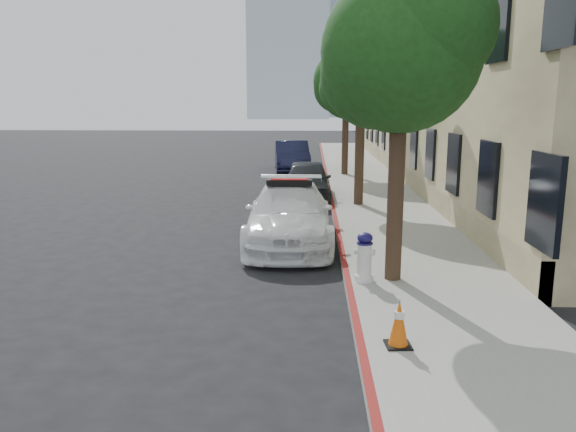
# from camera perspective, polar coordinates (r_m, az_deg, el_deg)

# --- Properties ---
(ground) EXTENTS (120.00, 120.00, 0.00)m
(ground) POSITION_cam_1_polar(r_m,az_deg,el_deg) (12.71, -3.84, -4.09)
(ground) COLOR black
(ground) RESTS_ON ground
(sidewalk) EXTENTS (3.20, 50.00, 0.15)m
(sidewalk) POSITION_cam_1_polar(r_m,az_deg,el_deg) (22.53, 8.11, 2.81)
(sidewalk) COLOR gray
(sidewalk) RESTS_ON ground
(curb_strip) EXTENTS (0.12, 50.00, 0.15)m
(curb_strip) POSITION_cam_1_polar(r_m,az_deg,el_deg) (22.43, 4.18, 2.85)
(curb_strip) COLOR maroon
(curb_strip) RESTS_ON ground
(building) EXTENTS (8.00, 36.00, 10.00)m
(building) POSITION_cam_1_polar(r_m,az_deg,el_deg) (28.33, 19.07, 14.03)
(building) COLOR tan
(building) RESTS_ON ground
(tower_right) EXTENTS (14.00, 14.00, 44.00)m
(tower_right) POSITION_cam_1_polar(r_m,az_deg,el_deg) (148.54, 5.65, 18.50)
(tower_right) COLOR #9EA8B7
(tower_right) RESTS_ON ground
(tree_near) EXTENTS (2.92, 2.82, 5.62)m
(tree_near) POSITION_cam_1_polar(r_m,az_deg,el_deg) (10.32, 11.60, 16.12)
(tree_near) COLOR black
(tree_near) RESTS_ON sidewalk
(tree_mid) EXTENTS (2.77, 2.64, 5.43)m
(tree_mid) POSITION_cam_1_polar(r_m,az_deg,el_deg) (18.24, 7.56, 13.72)
(tree_mid) COLOR black
(tree_mid) RESTS_ON sidewalk
(tree_far) EXTENTS (3.10, 3.00, 5.81)m
(tree_far) POSITION_cam_1_polar(r_m,az_deg,el_deg) (26.22, 6.01, 13.49)
(tree_far) COLOR black
(tree_far) RESTS_ON sidewalk
(police_car) EXTENTS (2.13, 5.05, 1.60)m
(police_car) POSITION_cam_1_polar(r_m,az_deg,el_deg) (13.64, 0.13, 0.17)
(police_car) COLOR white
(police_car) RESTS_ON ground
(parked_car_mid) EXTENTS (1.67, 4.14, 1.41)m
(parked_car_mid) POSITION_cam_1_polar(r_m,az_deg,el_deg) (19.93, 1.94, 3.64)
(parked_car_mid) COLOR #212429
(parked_car_mid) RESTS_ON ground
(parked_car_far) EXTENTS (2.04, 4.80, 1.54)m
(parked_car_far) POSITION_cam_1_polar(r_m,az_deg,el_deg) (28.51, 0.38, 6.11)
(parked_car_far) COLOR #161737
(parked_car_far) RESTS_ON ground
(fire_hydrant) EXTENTS (0.39, 0.35, 0.92)m
(fire_hydrant) POSITION_cam_1_polar(r_m,az_deg,el_deg) (10.44, 7.77, -4.18)
(fire_hydrant) COLOR silver
(fire_hydrant) RESTS_ON sidewalk
(traffic_cone) EXTENTS (0.37, 0.37, 0.66)m
(traffic_cone) POSITION_cam_1_polar(r_m,az_deg,el_deg) (7.82, 11.20, -10.65)
(traffic_cone) COLOR black
(traffic_cone) RESTS_ON sidewalk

